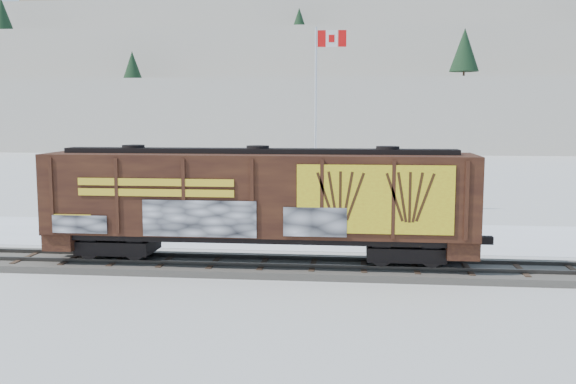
# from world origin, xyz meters

# --- Properties ---
(ground) EXTENTS (500.00, 500.00, 0.00)m
(ground) POSITION_xyz_m (0.00, 0.00, 0.00)
(ground) COLOR white
(ground) RESTS_ON ground
(rail_track) EXTENTS (50.00, 3.40, 0.43)m
(rail_track) POSITION_xyz_m (0.00, 0.00, 0.15)
(rail_track) COLOR #59544C
(rail_track) RESTS_ON ground
(parking_strip) EXTENTS (40.00, 8.00, 0.03)m
(parking_strip) POSITION_xyz_m (0.00, 7.50, 0.01)
(parking_strip) COLOR white
(parking_strip) RESTS_ON ground
(hillside) EXTENTS (360.00, 110.00, 93.00)m
(hillside) POSITION_xyz_m (-0.05, 139.79, 14.37)
(hillside) COLOR white
(hillside) RESTS_ON ground
(hopper_railcar) EXTENTS (16.93, 3.06, 4.45)m
(hopper_railcar) POSITION_xyz_m (-0.22, -0.01, 2.91)
(hopper_railcar) COLOR black
(hopper_railcar) RESTS_ON rail_track
(flagpole) EXTENTS (2.30, 0.90, 11.51)m
(flagpole) POSITION_xyz_m (1.23, 14.81, 4.25)
(flagpole) COLOR silver
(flagpole) RESTS_ON ground
(car_silver) EXTENTS (4.17, 3.05, 1.32)m
(car_silver) POSITION_xyz_m (-6.10, 5.62, 0.69)
(car_silver) COLOR #A1A3A7
(car_silver) RESTS_ON parking_strip
(car_white) EXTENTS (5.11, 3.23, 1.59)m
(car_white) POSITION_xyz_m (4.11, 7.87, 0.82)
(car_white) COLOR white
(car_white) RESTS_ON parking_strip
(car_dark) EXTENTS (4.89, 3.26, 1.31)m
(car_dark) POSITION_xyz_m (4.97, 6.43, 0.69)
(car_dark) COLOR black
(car_dark) RESTS_ON parking_strip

